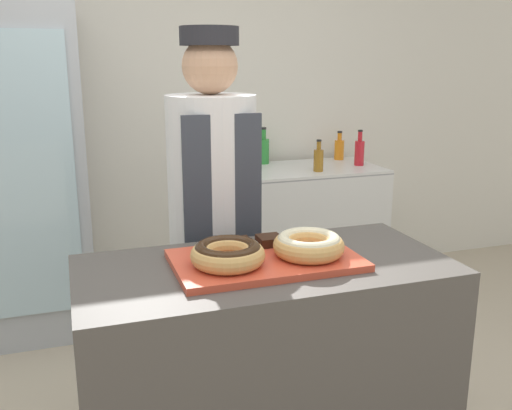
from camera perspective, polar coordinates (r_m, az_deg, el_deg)
The scene contains 14 objects.
wall_back at distance 3.89m, azimuth -9.78°, elevation 10.72°, with size 8.00×0.06×2.70m.
display_counter at distance 2.14m, azimuth 0.90°, elevation -17.51°, with size 1.26×0.61×0.92m.
serving_tray at distance 1.93m, azimuth 0.95°, elevation -5.54°, with size 0.62×0.38×0.02m.
donut_chocolate_glaze at distance 1.84m, azimuth -2.84°, elevation -4.82°, with size 0.24×0.24×0.08m.
donut_light_glaze at distance 1.93m, azimuth 5.29°, elevation -3.92°, with size 0.24×0.24×0.08m.
brownie_back_left at distance 2.01m, azimuth -1.73°, elevation -3.88°, with size 0.08×0.08×0.03m.
brownie_back_right at distance 2.04m, azimuth 1.37°, elevation -3.55°, with size 0.08×0.08×0.03m.
baker_person at distance 2.43m, azimuth -4.29°, elevation -1.93°, with size 0.37×0.37×1.71m.
beverage_fridge at distance 3.52m, azimuth -22.36°, elevation 2.76°, with size 0.70×0.66×1.88m.
chest_freezer at distance 3.95m, azimuth 4.88°, elevation -2.46°, with size 0.99×0.59×0.88m.
bottle_amber at distance 3.71m, azimuth 6.27°, elevation 4.58°, with size 0.06×0.06×0.21m.
bottle_green at distance 3.96m, azimuth 0.74°, elevation 5.55°, with size 0.08×0.08×0.25m.
bottle_orange at distance 4.17m, azimuth 8.32°, elevation 5.60°, with size 0.07×0.07×0.21m.
bottle_red at distance 3.96m, azimuth 10.30°, elevation 5.27°, with size 0.07×0.07×0.24m.
Camera 1 is at (-0.61, -1.71, 1.59)m, focal length 40.00 mm.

